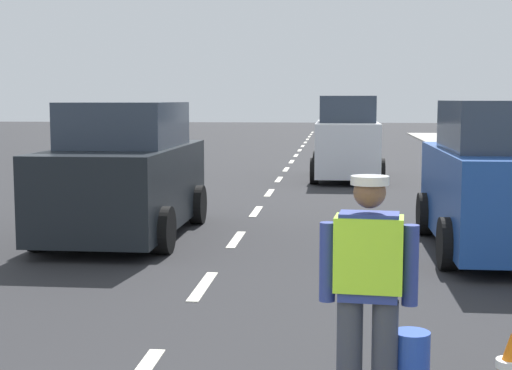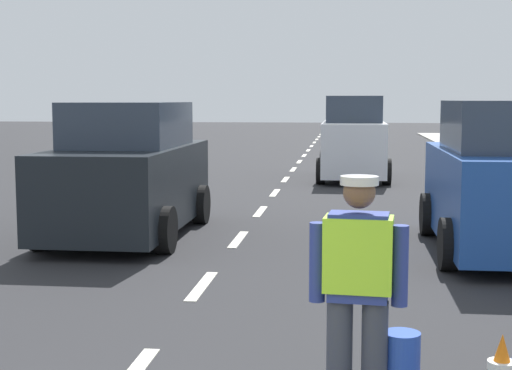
% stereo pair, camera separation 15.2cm
% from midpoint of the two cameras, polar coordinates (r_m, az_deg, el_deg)
% --- Properties ---
extents(ground_plane, '(96.00, 96.00, 0.00)m').
position_cam_midpoint_polar(ground_plane, '(24.08, 2.12, 1.22)').
color(ground_plane, '#28282B').
extents(lane_center_line, '(0.14, 46.40, 0.01)m').
position_cam_midpoint_polar(lane_center_line, '(28.26, 2.69, 2.00)').
color(lane_center_line, silver).
rests_on(lane_center_line, ground).
extents(road_worker, '(0.77, 0.36, 1.67)m').
position_cam_midpoint_polar(road_worker, '(5.30, 7.81, -7.29)').
color(road_worker, '#383D4C').
rests_on(road_worker, ground).
extents(traffic_cone_near, '(0.36, 0.36, 0.54)m').
position_cam_midpoint_polar(traffic_cone_near, '(5.86, 17.69, -13.00)').
color(traffic_cone_near, black).
rests_on(traffic_cone_near, ground).
extents(car_parked_curbside, '(2.03, 4.16, 2.16)m').
position_cam_midpoint_polar(car_parked_curbside, '(11.40, 17.44, 0.20)').
color(car_parked_curbside, '#1E4799').
rests_on(car_parked_curbside, ground).
extents(car_outgoing_far, '(1.91, 4.08, 2.27)m').
position_cam_midpoint_polar(car_outgoing_far, '(20.96, 6.59, 3.30)').
color(car_outgoing_far, silver).
rests_on(car_outgoing_far, ground).
extents(car_oncoming_lead, '(2.07, 4.29, 2.13)m').
position_cam_midpoint_polar(car_oncoming_lead, '(12.34, -10.07, 0.79)').
color(car_oncoming_lead, black).
rests_on(car_oncoming_lead, ground).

